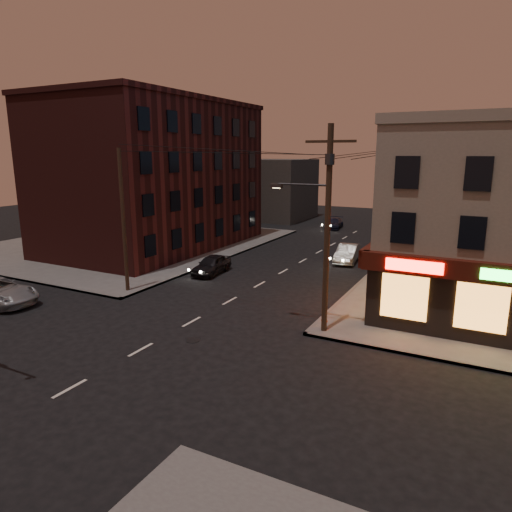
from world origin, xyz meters
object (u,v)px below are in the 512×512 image
Objects in this scene: sedan_near at (212,265)px; sedan_far at (334,223)px; sedan_mid at (347,253)px; fire_hydrant at (324,321)px.

sedan_far is at bearing 81.40° from sedan_near.
fire_hydrant is (3.31, -15.28, -0.17)m from sedan_mid.
sedan_near is 0.96× the size of sedan_far.
sedan_near is at bearing -100.79° from sedan_far.
sedan_mid is 5.84× the size of fire_hydrant.
sedan_mid is at bearing -75.62° from sedan_far.
sedan_mid reaches higher than sedan_near.
sedan_mid is 15.64m from fire_hydrant.
fire_hydrant is (9.72, -31.43, -0.05)m from sedan_far.
sedan_mid reaches higher than sedan_far.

